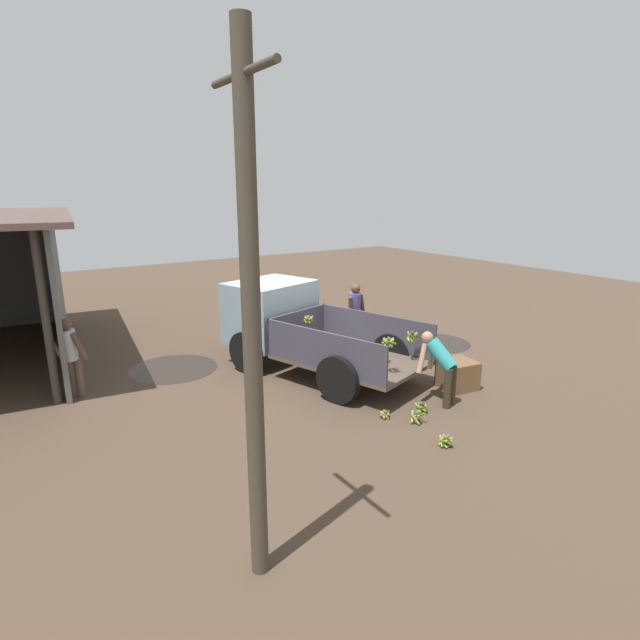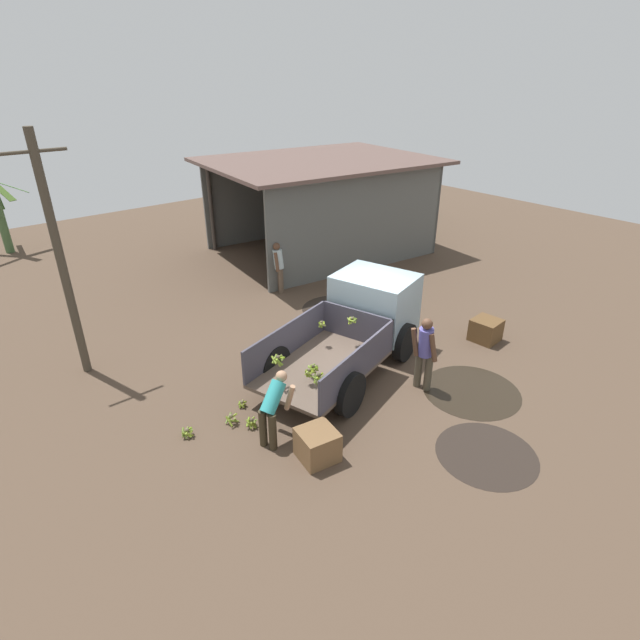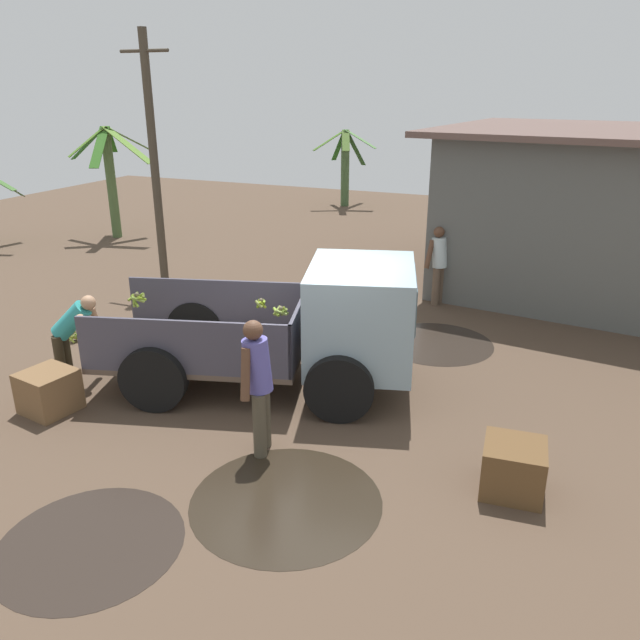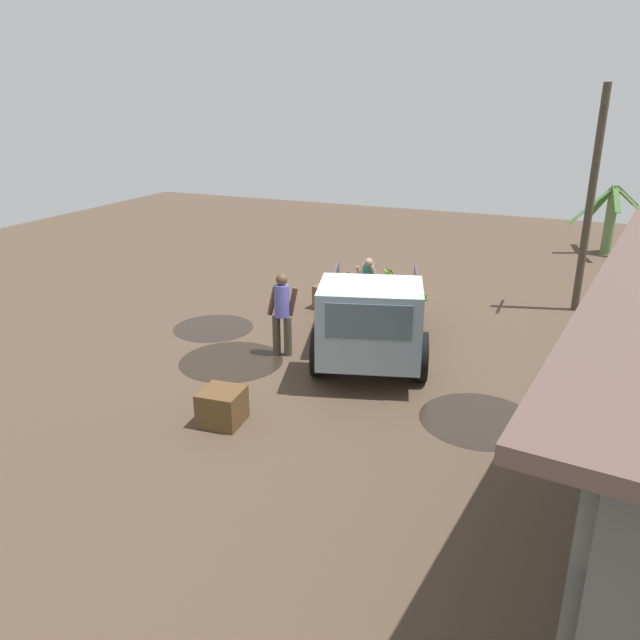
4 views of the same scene
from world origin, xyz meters
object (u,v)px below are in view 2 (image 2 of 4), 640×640
object	(u,v)px
person_bystander_near_shed	(278,265)
banana_bunch_on_ground_2	(232,418)
cargo_truck	(364,316)
wooden_crate_1	(486,330)
wooden_crate_0	(317,445)
person_foreground_visitor	(425,350)
banana_bunch_on_ground_3	(187,432)
banana_bunch_on_ground_1	(242,403)
banana_bunch_on_ground_0	(252,423)
person_worker_loading	(273,406)
utility_pole	(60,259)

from	to	relation	value
person_bystander_near_shed	banana_bunch_on_ground_2	xyz separation A→B (m)	(-4.59, -4.80, -0.76)
person_bystander_near_shed	cargo_truck	bearing A→B (deg)	97.91
wooden_crate_1	wooden_crate_0	bearing A→B (deg)	-174.28
person_foreground_visitor	banana_bunch_on_ground_3	distance (m)	5.13
person_bystander_near_shed	banana_bunch_on_ground_3	xyz separation A→B (m)	(-5.44, -4.59, -0.79)
banana_bunch_on_ground_1	cargo_truck	bearing A→B (deg)	-0.13
banana_bunch_on_ground_0	banana_bunch_on_ground_2	xyz separation A→B (m)	(-0.25, 0.35, 0.02)
wooden_crate_1	banana_bunch_on_ground_1	bearing A→B (deg)	166.30
person_foreground_visitor	banana_bunch_on_ground_1	size ratio (longest dim) A/B	8.63
banana_bunch_on_ground_0	banana_bunch_on_ground_2	bearing A→B (deg)	124.99
banana_bunch_on_ground_0	wooden_crate_1	size ratio (longest dim) A/B	0.38
cargo_truck	person_worker_loading	bearing A→B (deg)	-176.62
utility_pole	banana_bunch_on_ground_2	xyz separation A→B (m)	(1.58, -3.90, -2.62)
person_foreground_visitor	utility_pole	bearing A→B (deg)	-59.91
utility_pole	person_worker_loading	distance (m)	5.58
banana_bunch_on_ground_0	person_foreground_visitor	bearing A→B (deg)	-18.85
cargo_truck	banana_bunch_on_ground_0	bearing A→B (deg)	174.11
banana_bunch_on_ground_3	wooden_crate_1	distance (m)	7.84
person_bystander_near_shed	banana_bunch_on_ground_3	size ratio (longest dim) A/B	6.17
banana_bunch_on_ground_0	banana_bunch_on_ground_2	size ratio (longest dim) A/B	0.93
banana_bunch_on_ground_0	wooden_crate_1	xyz separation A→B (m)	(6.61, -0.87, 0.17)
person_worker_loading	person_foreground_visitor	bearing A→B (deg)	-30.91
person_foreground_visitor	person_bystander_near_shed	distance (m)	6.43
person_worker_loading	banana_bunch_on_ground_2	xyz separation A→B (m)	(-0.37, 0.95, -0.67)
person_worker_loading	person_bystander_near_shed	size ratio (longest dim) A/B	0.86
banana_bunch_on_ground_1	banana_bunch_on_ground_3	world-z (taller)	banana_bunch_on_ground_3
person_foreground_visitor	person_worker_loading	xyz separation A→B (m)	(-3.50, 0.64, -0.15)
person_foreground_visitor	banana_bunch_on_ground_0	distance (m)	3.92
person_foreground_visitor	wooden_crate_0	bearing A→B (deg)	-10.35
person_worker_loading	cargo_truck	bearing A→B (deg)	-0.67
wooden_crate_1	person_foreground_visitor	bearing A→B (deg)	-172.85
utility_pole	wooden_crate_0	world-z (taller)	utility_pole
banana_bunch_on_ground_2	wooden_crate_0	bearing A→B (deg)	-69.16
banana_bunch_on_ground_1	banana_bunch_on_ground_2	distance (m)	0.57
utility_pole	wooden_crate_0	xyz separation A→B (m)	(2.28, -5.73, -2.46)
cargo_truck	wooden_crate_1	distance (m)	3.39
person_foreground_visitor	banana_bunch_on_ground_0	size ratio (longest dim) A/B	6.82
person_bystander_near_shed	banana_bunch_on_ground_1	xyz separation A→B (m)	(-4.14, -4.46, -0.80)
cargo_truck	banana_bunch_on_ground_2	xyz separation A→B (m)	(-3.93, -0.34, -0.88)
banana_bunch_on_ground_3	wooden_crate_0	xyz separation A→B (m)	(1.55, -2.05, 0.19)
person_foreground_visitor	wooden_crate_1	xyz separation A→B (m)	(2.98, 0.37, -0.67)
utility_pole	banana_bunch_on_ground_2	distance (m)	4.96
wooden_crate_1	cargo_truck	bearing A→B (deg)	151.98
banana_bunch_on_ground_3	wooden_crate_1	xyz separation A→B (m)	(7.71, -1.43, 0.19)
wooden_crate_0	person_foreground_visitor	bearing A→B (deg)	4.36
banana_bunch_on_ground_0	banana_bunch_on_ground_3	bearing A→B (deg)	152.86
utility_pole	banana_bunch_on_ground_0	distance (m)	5.33
banana_bunch_on_ground_1	banana_bunch_on_ground_2	world-z (taller)	banana_bunch_on_ground_2
person_foreground_visitor	wooden_crate_1	size ratio (longest dim) A/B	2.59
wooden_crate_1	person_bystander_near_shed	bearing A→B (deg)	110.62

